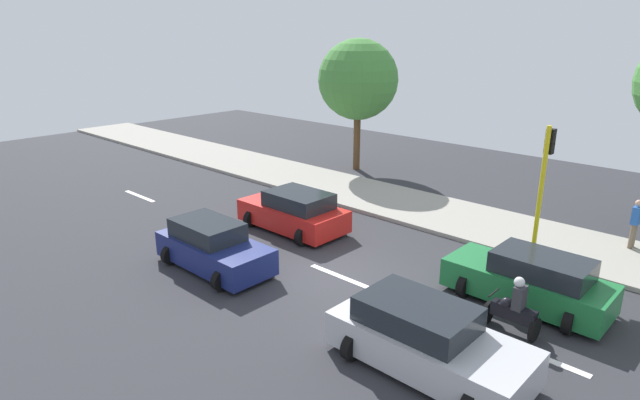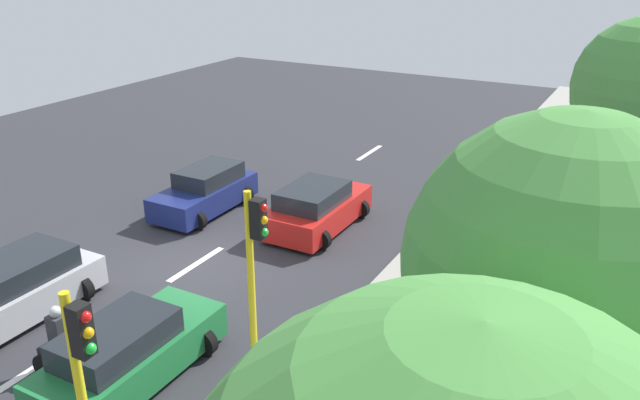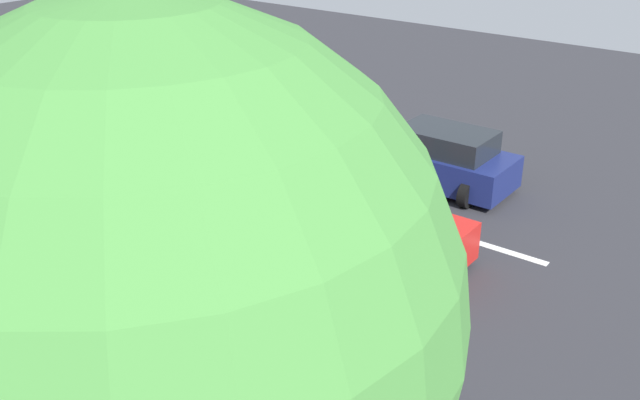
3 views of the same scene
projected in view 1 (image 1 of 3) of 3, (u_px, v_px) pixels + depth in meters
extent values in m
cube|color=#2D2D33|center=(341.00, 278.00, 16.19)|extent=(40.00, 60.00, 0.10)
cube|color=#9E998E|center=(456.00, 218.00, 21.03)|extent=(4.00, 60.00, 0.15)
cube|color=white|center=(537.00, 355.00, 12.29)|extent=(0.20, 2.40, 0.01)
cube|color=white|center=(341.00, 277.00, 16.18)|extent=(0.20, 2.40, 0.01)
cube|color=white|center=(221.00, 229.00, 20.07)|extent=(0.20, 2.40, 0.01)
cube|color=white|center=(140.00, 196.00, 23.96)|extent=(0.20, 2.40, 0.01)
cube|color=#1E7238|center=(526.00, 285.00, 14.45)|extent=(1.73, 4.33, 0.80)
cube|color=#1E2328|center=(542.00, 266.00, 14.02)|extent=(1.45, 2.42, 0.56)
cylinder|color=black|center=(464.00, 286.00, 14.92)|extent=(0.64, 0.22, 0.64)
cylinder|color=black|center=(489.00, 269.00, 15.97)|extent=(0.64, 0.22, 0.64)
cylinder|color=black|center=(570.00, 322.00, 13.07)|extent=(0.64, 0.22, 0.64)
cylinder|color=black|center=(590.00, 300.00, 14.12)|extent=(0.64, 0.22, 0.64)
cube|color=#B7B7BC|center=(429.00, 347.00, 11.64)|extent=(1.93, 4.44, 0.80)
cube|color=#1E2328|center=(417.00, 314.00, 11.66)|extent=(1.62, 2.49, 0.56)
cylinder|color=black|center=(509.00, 366.00, 11.36)|extent=(0.64, 0.22, 0.64)
cylinder|color=black|center=(396.00, 318.00, 13.26)|extent=(0.64, 0.22, 0.64)
cylinder|color=black|center=(352.00, 347.00, 12.07)|extent=(0.64, 0.22, 0.64)
cube|color=red|center=(293.00, 215.00, 19.86)|extent=(1.95, 4.16, 0.80)
cube|color=#1E2328|center=(299.00, 200.00, 19.44)|extent=(1.64, 2.33, 0.56)
cylinder|color=black|center=(251.00, 218.00, 20.22)|extent=(0.64, 0.22, 0.64)
cylinder|color=black|center=(284.00, 208.00, 21.43)|extent=(0.64, 0.22, 0.64)
cylinder|color=black|center=(303.00, 237.00, 18.44)|extent=(0.64, 0.22, 0.64)
cylinder|color=black|center=(335.00, 224.00, 19.65)|extent=(0.64, 0.22, 0.64)
cube|color=navy|center=(215.00, 252.00, 16.57)|extent=(1.73, 4.02, 0.80)
cube|color=#1E2328|center=(207.00, 229.00, 16.56)|extent=(1.45, 2.25, 0.56)
cylinder|color=black|center=(261.00, 264.00, 16.31)|extent=(0.64, 0.22, 0.64)
cylinder|color=black|center=(222.00, 280.00, 15.25)|extent=(0.64, 0.22, 0.64)
cylinder|color=black|center=(210.00, 242.00, 18.02)|extent=(0.64, 0.22, 0.64)
cylinder|color=black|center=(171.00, 255.00, 16.97)|extent=(0.64, 0.22, 0.64)
cylinder|color=black|center=(488.00, 313.00, 13.55)|extent=(0.60, 0.10, 0.60)
cylinder|color=black|center=(534.00, 330.00, 12.77)|extent=(0.60, 0.10, 0.60)
cube|color=black|center=(513.00, 313.00, 13.05)|extent=(0.28, 1.10, 0.36)
sphere|color=black|center=(506.00, 303.00, 13.13)|extent=(0.32, 0.32, 0.32)
cylinder|color=black|center=(494.00, 293.00, 13.30)|extent=(0.55, 0.04, 0.04)
cube|color=#333338|center=(520.00, 298.00, 12.85)|extent=(0.36, 0.24, 0.60)
sphere|color=silver|center=(519.00, 282.00, 12.76)|extent=(0.26, 0.26, 0.26)
cylinder|color=#72604C|center=(632.00, 236.00, 17.78)|extent=(0.16, 0.16, 0.85)
cylinder|color=#72604C|center=(633.00, 235.00, 17.92)|extent=(0.16, 0.16, 0.85)
cube|color=#2659B2|center=(637.00, 215.00, 17.63)|extent=(0.40, 0.24, 0.60)
sphere|color=tan|center=(639.00, 203.00, 17.50)|extent=(0.22, 0.22, 0.22)
cylinder|color=yellow|center=(540.00, 199.00, 16.25)|extent=(0.14, 0.14, 4.50)
cube|color=black|center=(550.00, 141.00, 15.87)|extent=(0.24, 0.24, 0.76)
sphere|color=red|center=(553.00, 133.00, 15.88)|extent=(0.16, 0.16, 0.16)
sphere|color=#F2A50C|center=(552.00, 141.00, 15.95)|extent=(0.16, 0.16, 0.16)
sphere|color=green|center=(551.00, 149.00, 16.02)|extent=(0.16, 0.16, 0.16)
cylinder|color=brown|center=(357.00, 139.00, 28.11)|extent=(0.36, 0.36, 3.30)
sphere|color=#478C3D|center=(358.00, 79.00, 27.16)|extent=(4.11, 4.11, 4.11)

